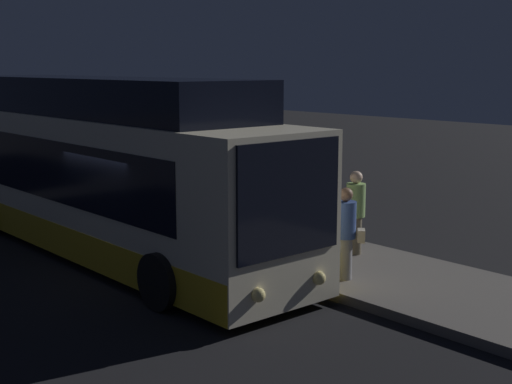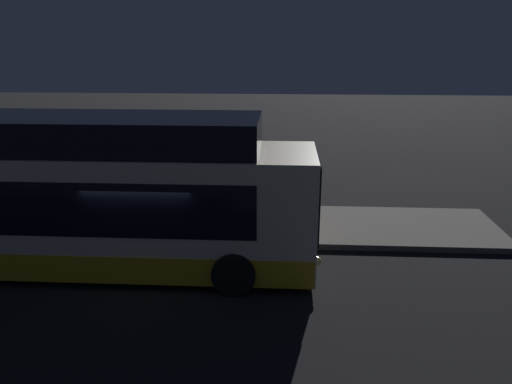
% 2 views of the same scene
% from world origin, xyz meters
% --- Properties ---
extents(ground, '(80.00, 80.00, 0.00)m').
position_xyz_m(ground, '(0.00, 0.00, 0.00)').
color(ground, black).
extents(platform, '(20.00, 3.31, 0.18)m').
position_xyz_m(platform, '(0.00, 3.26, 0.09)').
color(platform, '#605B56').
rests_on(platform, ground).
extents(bus_lead, '(12.13, 2.84, 3.98)m').
position_xyz_m(bus_lead, '(-1.97, 0.23, 1.81)').
color(bus_lead, beige).
rests_on(bus_lead, ground).
extents(passenger_boarding, '(0.64, 0.49, 1.83)m').
position_xyz_m(passenger_boarding, '(2.37, 3.90, 1.16)').
color(passenger_boarding, '#6B604C').
rests_on(passenger_boarding, platform).
extents(passenger_waiting, '(0.66, 0.64, 1.79)m').
position_xyz_m(passenger_waiting, '(3.50, 2.35, 1.14)').
color(passenger_waiting, gray).
rests_on(passenger_waiting, platform).
extents(suitcase, '(0.45, 0.26, 0.98)m').
position_xyz_m(suitcase, '(2.03, 3.38, 0.55)').
color(suitcase, maroon).
rests_on(suitcase, platform).
extents(sign_post, '(0.10, 0.80, 2.40)m').
position_xyz_m(sign_post, '(-1.04, 2.47, 1.70)').
color(sign_post, '#4C4C51').
rests_on(sign_post, platform).
extents(trash_bin, '(0.44, 0.44, 0.65)m').
position_xyz_m(trash_bin, '(-3.06, 2.68, 0.51)').
color(trash_bin, '#3F3F44').
rests_on(trash_bin, platform).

